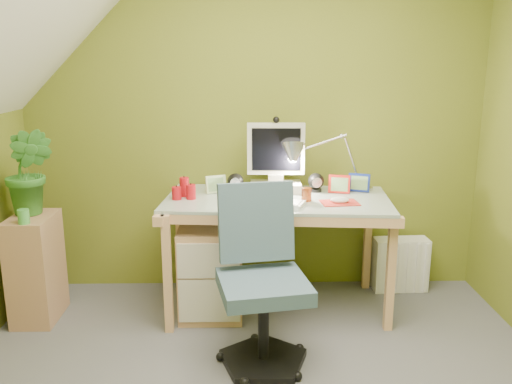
{
  "coord_description": "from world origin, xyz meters",
  "views": [
    {
      "loc": [
        -0.06,
        -2.19,
        1.64
      ],
      "look_at": [
        0.0,
        1.0,
        0.85
      ],
      "focal_mm": 38.0,
      "sensor_mm": 36.0,
      "label": 1
    }
  ],
  "objects_px": {
    "desk_lamp": "(343,149)",
    "potted_plant": "(29,172)",
    "desk": "(277,254)",
    "task_chair": "(264,284)",
    "monitor": "(276,155)",
    "side_ledge": "(36,268)",
    "radiator": "(400,264)"
  },
  "relations": [
    {
      "from": "side_ledge",
      "to": "desk_lamp",
      "type": "bearing_deg",
      "value": 8.43
    },
    {
      "from": "desk_lamp",
      "to": "side_ledge",
      "type": "xyz_separation_m",
      "value": [
        -1.99,
        -0.29,
        -0.71
      ]
    },
    {
      "from": "monitor",
      "to": "task_chair",
      "type": "relative_size",
      "value": 0.53
    },
    {
      "from": "desk",
      "to": "radiator",
      "type": "bearing_deg",
      "value": 21.79
    },
    {
      "from": "desk_lamp",
      "to": "potted_plant",
      "type": "bearing_deg",
      "value": 172.72
    },
    {
      "from": "desk_lamp",
      "to": "potted_plant",
      "type": "xyz_separation_m",
      "value": [
        -1.99,
        -0.24,
        -0.09
      ]
    },
    {
      "from": "desk_lamp",
      "to": "potted_plant",
      "type": "relative_size",
      "value": 1.04
    },
    {
      "from": "task_chair",
      "to": "radiator",
      "type": "relative_size",
      "value": 2.45
    },
    {
      "from": "desk",
      "to": "monitor",
      "type": "distance_m",
      "value": 0.66
    },
    {
      "from": "monitor",
      "to": "potted_plant",
      "type": "relative_size",
      "value": 0.91
    },
    {
      "from": "side_ledge",
      "to": "task_chair",
      "type": "distance_m",
      "value": 1.55
    },
    {
      "from": "side_ledge",
      "to": "radiator",
      "type": "distance_m",
      "value": 2.49
    },
    {
      "from": "desk_lamp",
      "to": "potted_plant",
      "type": "distance_m",
      "value": 2.01
    },
    {
      "from": "side_ledge",
      "to": "task_chair",
      "type": "height_order",
      "value": "task_chair"
    },
    {
      "from": "monitor",
      "to": "potted_plant",
      "type": "distance_m",
      "value": 1.56
    },
    {
      "from": "side_ledge",
      "to": "task_chair",
      "type": "relative_size",
      "value": 0.72
    },
    {
      "from": "radiator",
      "to": "task_chair",
      "type": "bearing_deg",
      "value": -138.77
    },
    {
      "from": "monitor",
      "to": "desk_lamp",
      "type": "distance_m",
      "value": 0.45
    },
    {
      "from": "monitor",
      "to": "task_chair",
      "type": "height_order",
      "value": "monitor"
    },
    {
      "from": "desk_lamp",
      "to": "radiator",
      "type": "relative_size",
      "value": 1.48
    },
    {
      "from": "potted_plant",
      "to": "side_ledge",
      "type": "bearing_deg",
      "value": -90.0
    },
    {
      "from": "desk_lamp",
      "to": "monitor",
      "type": "bearing_deg",
      "value": 165.7
    },
    {
      "from": "task_chair",
      "to": "radiator",
      "type": "bearing_deg",
      "value": 33.2
    },
    {
      "from": "desk_lamp",
      "to": "task_chair",
      "type": "distance_m",
      "value": 1.19
    },
    {
      "from": "desk",
      "to": "task_chair",
      "type": "xyz_separation_m",
      "value": [
        -0.11,
        -0.69,
        0.09
      ]
    },
    {
      "from": "potted_plant",
      "to": "radiator",
      "type": "bearing_deg",
      "value": 8.01
    },
    {
      "from": "desk",
      "to": "desk_lamp",
      "type": "relative_size",
      "value": 2.52
    },
    {
      "from": "desk_lamp",
      "to": "radiator",
      "type": "height_order",
      "value": "desk_lamp"
    },
    {
      "from": "side_ledge",
      "to": "desk",
      "type": "bearing_deg",
      "value": 4.27
    },
    {
      "from": "monitor",
      "to": "radiator",
      "type": "bearing_deg",
      "value": 7.96
    },
    {
      "from": "desk",
      "to": "potted_plant",
      "type": "bearing_deg",
      "value": -172.87
    },
    {
      "from": "side_ledge",
      "to": "potted_plant",
      "type": "height_order",
      "value": "potted_plant"
    }
  ]
}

